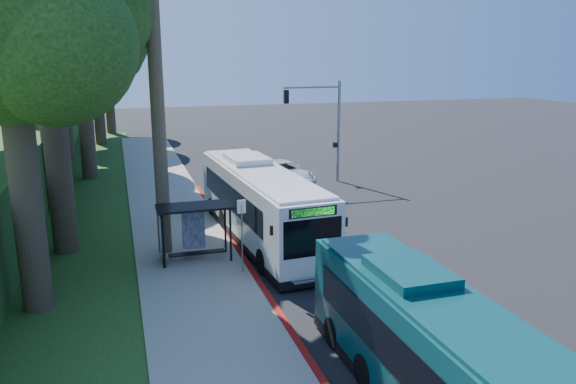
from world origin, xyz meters
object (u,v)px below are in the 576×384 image
object	(u,v)px
bus_shelter	(189,222)
white_bus	(260,203)
pickup	(282,173)
teal_bus	(444,362)

from	to	relation	value
bus_shelter	white_bus	bearing A→B (deg)	29.18
white_bus	pickup	xyz separation A→B (m)	(4.37, 10.96, -1.04)
bus_shelter	teal_bus	world-z (taller)	teal_bus
bus_shelter	pickup	bearing A→B (deg)	58.34
white_bus	teal_bus	bearing A→B (deg)	-90.80
white_bus	pickup	distance (m)	11.84
bus_shelter	pickup	distance (m)	15.30
bus_shelter	teal_bus	distance (m)	13.57
pickup	bus_shelter	bearing A→B (deg)	-136.52
teal_bus	pickup	size ratio (longest dim) A/B	1.98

